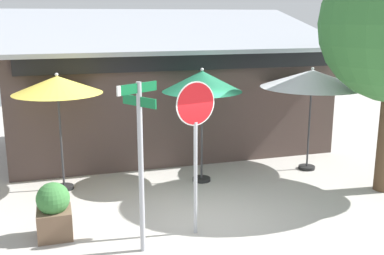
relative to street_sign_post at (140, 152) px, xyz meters
name	(u,v)px	position (x,y,z in m)	size (l,w,h in m)	color
ground_plane	(200,219)	(1.38, 1.03, -1.85)	(28.00, 28.00, 0.10)	#ADA8A0
cafe_building	(167,93)	(2.03, 6.44, -0.10)	(9.61, 4.93, 4.24)	#473833
street_sign_post	(140,152)	(0.00, 0.00, 0.00)	(0.73, 0.67, 2.98)	#A8AAB2
stop_sign	(196,129)	(1.09, 0.40, 0.23)	(0.78, 0.22, 2.89)	#A8AAB2
patio_umbrella_mustard_left	(57,86)	(-1.23, 3.48, 0.67)	(2.03, 2.03, 2.77)	black
patio_umbrella_forest_green_center	(202,82)	(2.08, 3.08, 0.68)	(1.92, 1.92, 2.82)	black
patio_umbrella_ivory_right	(312,79)	(5.08, 3.14, 0.63)	(2.65, 2.65, 2.74)	black
sidewalk_planter	(54,211)	(-1.46, 0.98, -1.28)	(0.62, 0.62, 1.06)	brown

